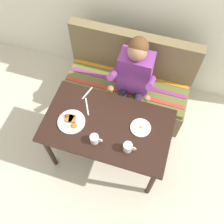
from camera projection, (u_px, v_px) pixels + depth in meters
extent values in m
plane|color=beige|center=(108.00, 153.00, 3.06)|extent=(8.00, 8.00, 0.00)
cube|color=black|center=(107.00, 126.00, 2.45)|extent=(1.20, 0.70, 0.04)
cylinder|color=black|center=(50.00, 152.00, 2.70)|extent=(0.05, 0.05, 0.69)
cylinder|color=black|center=(151.00, 183.00, 2.54)|extent=(0.05, 0.05, 0.69)
cylinder|color=black|center=(71.00, 106.00, 2.98)|extent=(0.05, 0.05, 0.69)
cylinder|color=black|center=(163.00, 132.00, 2.82)|extent=(0.05, 0.05, 0.69)
cube|color=brown|center=(126.00, 95.00, 3.23)|extent=(1.44, 0.56, 0.40)
cube|color=olive|center=(127.00, 84.00, 3.03)|extent=(1.40, 0.52, 0.06)
cube|color=brown|center=(133.00, 53.00, 2.88)|extent=(1.44, 0.12, 0.54)
cube|color=#C63D33|center=(123.00, 92.00, 2.94)|extent=(1.38, 0.05, 0.01)
cube|color=#93387A|center=(127.00, 82.00, 3.01)|extent=(1.38, 0.05, 0.01)
cube|color=orange|center=(130.00, 73.00, 3.07)|extent=(1.38, 0.05, 0.01)
cube|color=#7E368C|center=(135.00, 72.00, 2.71)|extent=(0.34, 0.22, 0.48)
sphere|color=#9E7051|center=(137.00, 51.00, 2.42)|extent=(0.19, 0.19, 0.19)
sphere|color=brown|center=(139.00, 47.00, 2.40)|extent=(0.19, 0.19, 0.19)
cylinder|color=#7E368C|center=(114.00, 74.00, 2.61)|extent=(0.07, 0.29, 0.23)
cylinder|color=#7E368C|center=(151.00, 83.00, 2.55)|extent=(0.07, 0.29, 0.23)
sphere|color=#9E7051|center=(110.00, 89.00, 2.64)|extent=(0.07, 0.07, 0.07)
sphere|color=#9E7051|center=(147.00, 98.00, 2.58)|extent=(0.07, 0.07, 0.07)
cylinder|color=#232333|center=(122.00, 96.00, 2.84)|extent=(0.09, 0.34, 0.09)
cylinder|color=#232333|center=(117.00, 120.00, 2.99)|extent=(0.08, 0.08, 0.52)
cube|color=black|center=(115.00, 134.00, 3.16)|extent=(0.09, 0.20, 0.05)
cylinder|color=#232333|center=(137.00, 100.00, 2.82)|extent=(0.09, 0.34, 0.09)
cylinder|color=#232333|center=(131.00, 124.00, 2.96)|extent=(0.08, 0.08, 0.52)
cube|color=black|center=(129.00, 137.00, 3.14)|extent=(0.09, 0.20, 0.05)
cylinder|color=white|center=(71.00, 122.00, 2.44)|extent=(0.26, 0.26, 0.02)
cube|color=olive|center=(70.00, 118.00, 2.43)|extent=(0.08, 0.09, 0.02)
cube|color=#97602E|center=(72.00, 119.00, 2.43)|extent=(0.09, 0.10, 0.02)
sphere|color=red|center=(67.00, 116.00, 2.44)|extent=(0.04, 0.04, 0.04)
ellipsoid|color=#CC6623|center=(74.00, 126.00, 2.39)|extent=(0.06, 0.05, 0.02)
cylinder|color=white|center=(141.00, 128.00, 2.41)|extent=(0.19, 0.19, 0.01)
ellipsoid|color=white|center=(141.00, 127.00, 2.40)|extent=(0.09, 0.08, 0.01)
sphere|color=yellow|center=(141.00, 127.00, 2.39)|extent=(0.03, 0.03, 0.03)
cylinder|color=white|center=(128.00, 147.00, 2.27)|extent=(0.08, 0.08, 0.09)
cylinder|color=brown|center=(128.00, 145.00, 2.23)|extent=(0.07, 0.07, 0.01)
torus|color=white|center=(133.00, 149.00, 2.25)|extent=(0.05, 0.01, 0.05)
cylinder|color=white|center=(94.00, 139.00, 2.31)|extent=(0.08, 0.08, 0.09)
cylinder|color=brown|center=(94.00, 137.00, 2.28)|extent=(0.07, 0.07, 0.01)
torus|color=white|center=(100.00, 140.00, 2.30)|extent=(0.05, 0.01, 0.05)
cube|color=silver|center=(87.00, 93.00, 2.61)|extent=(0.06, 0.17, 0.00)
cube|color=silver|center=(87.00, 106.00, 2.53)|extent=(0.11, 0.18, 0.00)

